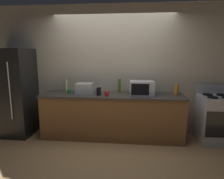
{
  "coord_description": "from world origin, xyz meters",
  "views": [
    {
      "loc": [
        0.38,
        -3.42,
        1.71
      ],
      "look_at": [
        0.0,
        0.4,
        1.0
      ],
      "focal_mm": 31.61,
      "sensor_mm": 36.0,
      "label": 1
    }
  ],
  "objects_px": {
    "cordless_phone": "(99,91)",
    "bottle_olive_oil": "(119,86)",
    "bottle_dish_soap": "(177,89)",
    "microwave": "(142,88)",
    "bottle_hand_soap": "(66,85)",
    "refrigerator": "(15,92)",
    "mug_green": "(69,91)",
    "toaster_oven": "(85,88)",
    "mug_red": "(107,94)",
    "stove_range": "(215,119)"
  },
  "relations": [
    {
      "from": "bottle_olive_oil",
      "to": "bottle_hand_soap",
      "type": "relative_size",
      "value": 1.13
    },
    {
      "from": "cordless_phone",
      "to": "mug_green",
      "type": "xyz_separation_m",
      "value": [
        -0.63,
        0.11,
        -0.03
      ]
    },
    {
      "from": "toaster_oven",
      "to": "bottle_olive_oil",
      "type": "bearing_deg",
      "value": 12.17
    },
    {
      "from": "stove_range",
      "to": "bottle_hand_soap",
      "type": "distance_m",
      "value": 3.07
    },
    {
      "from": "mug_green",
      "to": "mug_red",
      "type": "relative_size",
      "value": 0.94
    },
    {
      "from": "cordless_phone",
      "to": "bottle_hand_soap",
      "type": "distance_m",
      "value": 0.83
    },
    {
      "from": "refrigerator",
      "to": "mug_green",
      "type": "relative_size",
      "value": 19.99
    },
    {
      "from": "mug_green",
      "to": "stove_range",
      "type": "bearing_deg",
      "value": -0.46
    },
    {
      "from": "refrigerator",
      "to": "bottle_olive_oil",
      "type": "xyz_separation_m",
      "value": [
        2.18,
        0.21,
        0.14
      ]
    },
    {
      "from": "bottle_hand_soap",
      "to": "mug_green",
      "type": "height_order",
      "value": "bottle_hand_soap"
    },
    {
      "from": "mug_green",
      "to": "mug_red",
      "type": "bearing_deg",
      "value": -12.98
    },
    {
      "from": "refrigerator",
      "to": "bottle_hand_soap",
      "type": "height_order",
      "value": "refrigerator"
    },
    {
      "from": "stove_range",
      "to": "mug_red",
      "type": "relative_size",
      "value": 11.22
    },
    {
      "from": "toaster_oven",
      "to": "bottle_hand_soap",
      "type": "height_order",
      "value": "bottle_hand_soap"
    },
    {
      "from": "bottle_hand_soap",
      "to": "refrigerator",
      "type": "bearing_deg",
      "value": -167.36
    },
    {
      "from": "stove_range",
      "to": "cordless_phone",
      "type": "relative_size",
      "value": 7.2
    },
    {
      "from": "toaster_oven",
      "to": "mug_red",
      "type": "distance_m",
      "value": 0.53
    },
    {
      "from": "refrigerator",
      "to": "bottle_hand_soap",
      "type": "relative_size",
      "value": 7.03
    },
    {
      "from": "refrigerator",
      "to": "bottle_olive_oil",
      "type": "bearing_deg",
      "value": 5.51
    },
    {
      "from": "cordless_phone",
      "to": "bottle_olive_oil",
      "type": "xyz_separation_m",
      "value": [
        0.39,
        0.3,
        0.07
      ]
    },
    {
      "from": "bottle_dish_soap",
      "to": "bottle_hand_soap",
      "type": "height_order",
      "value": "bottle_hand_soap"
    },
    {
      "from": "microwave",
      "to": "bottle_dish_soap",
      "type": "height_order",
      "value": "microwave"
    },
    {
      "from": "bottle_hand_soap",
      "to": "cordless_phone",
      "type": "bearing_deg",
      "value": -23.01
    },
    {
      "from": "mug_green",
      "to": "mug_red",
      "type": "height_order",
      "value": "mug_red"
    },
    {
      "from": "mug_red",
      "to": "microwave",
      "type": "bearing_deg",
      "value": 17.18
    },
    {
      "from": "mug_green",
      "to": "mug_red",
      "type": "distance_m",
      "value": 0.81
    },
    {
      "from": "refrigerator",
      "to": "mug_red",
      "type": "distance_m",
      "value": 1.97
    },
    {
      "from": "microwave",
      "to": "bottle_dish_soap",
      "type": "bearing_deg",
      "value": 8.52
    },
    {
      "from": "stove_range",
      "to": "bottle_dish_soap",
      "type": "relative_size",
      "value": 5.24
    },
    {
      "from": "cordless_phone",
      "to": "mug_red",
      "type": "xyz_separation_m",
      "value": [
        0.17,
        -0.07,
        -0.03
      ]
    },
    {
      "from": "bottle_dish_soap",
      "to": "microwave",
      "type": "bearing_deg",
      "value": -171.48
    },
    {
      "from": "bottle_olive_oil",
      "to": "microwave",
      "type": "bearing_deg",
      "value": -19.8
    },
    {
      "from": "stove_range",
      "to": "toaster_oven",
      "type": "distance_m",
      "value": 2.62
    },
    {
      "from": "microwave",
      "to": "bottle_olive_oil",
      "type": "bearing_deg",
      "value": 160.2
    },
    {
      "from": "toaster_oven",
      "to": "bottle_dish_soap",
      "type": "relative_size",
      "value": 1.65
    },
    {
      "from": "bottle_hand_soap",
      "to": "mug_red",
      "type": "bearing_deg",
      "value": -22.97
    },
    {
      "from": "microwave",
      "to": "bottle_olive_oil",
      "type": "distance_m",
      "value": 0.48
    },
    {
      "from": "refrigerator",
      "to": "bottle_dish_soap",
      "type": "xyz_separation_m",
      "value": [
        3.33,
        0.15,
        0.1
      ]
    },
    {
      "from": "refrigerator",
      "to": "toaster_oven",
      "type": "xyz_separation_m",
      "value": [
        1.49,
        0.06,
        0.1
      ]
    },
    {
      "from": "microwave",
      "to": "mug_green",
      "type": "relative_size",
      "value": 5.33
    },
    {
      "from": "microwave",
      "to": "mug_red",
      "type": "xyz_separation_m",
      "value": [
        -0.67,
        -0.21,
        -0.09
      ]
    },
    {
      "from": "microwave",
      "to": "cordless_phone",
      "type": "height_order",
      "value": "microwave"
    },
    {
      "from": "toaster_oven",
      "to": "bottle_hand_soap",
      "type": "relative_size",
      "value": 1.33
    },
    {
      "from": "microwave",
      "to": "bottle_hand_soap",
      "type": "relative_size",
      "value": 1.88
    },
    {
      "from": "refrigerator",
      "to": "bottle_hand_soap",
      "type": "bearing_deg",
      "value": 12.64
    },
    {
      "from": "bottle_olive_oil",
      "to": "stove_range",
      "type": "bearing_deg",
      "value": -6.44
    },
    {
      "from": "stove_range",
      "to": "bottle_hand_soap",
      "type": "xyz_separation_m",
      "value": [
        -3.01,
        0.23,
        0.57
      ]
    },
    {
      "from": "stove_range",
      "to": "mug_green",
      "type": "height_order",
      "value": "stove_range"
    },
    {
      "from": "bottle_dish_soap",
      "to": "mug_red",
      "type": "xyz_separation_m",
      "value": [
        -1.37,
        -0.31,
        -0.05
      ]
    },
    {
      "from": "toaster_oven",
      "to": "cordless_phone",
      "type": "relative_size",
      "value": 2.27
    }
  ]
}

